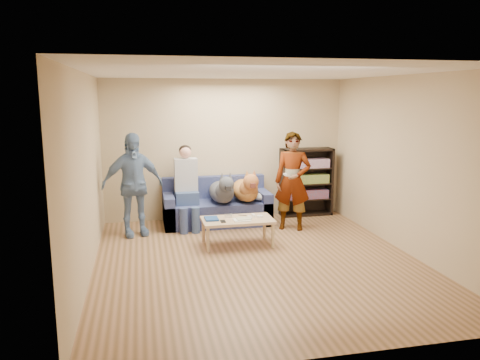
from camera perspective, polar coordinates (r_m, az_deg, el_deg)
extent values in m
plane|color=brown|center=(6.69, 2.19, -9.86)|extent=(5.00, 5.00, 0.00)
plane|color=white|center=(6.29, 2.36, 12.97)|extent=(5.00, 5.00, 0.00)
plane|color=tan|center=(8.78, -1.79, 3.75)|extent=(4.50, 0.00, 4.50)
plane|color=tan|center=(4.04, 11.12, -4.40)|extent=(4.50, 0.00, 4.50)
plane|color=tan|center=(6.21, -18.30, 0.43)|extent=(0.00, 5.00, 5.00)
plane|color=tan|center=(7.25, 19.77, 1.72)|extent=(0.00, 5.00, 5.00)
ellipsoid|color=#B8B9BD|center=(8.47, 2.71, -2.04)|extent=(0.38, 0.32, 0.13)
imported|color=gray|center=(8.08, 6.43, -0.14)|extent=(0.73, 0.62, 1.69)
imported|color=#6A8AAA|center=(7.87, -12.96, -0.57)|extent=(1.07, 0.65, 1.71)
cube|color=silver|center=(7.81, 5.52, 0.68)|extent=(0.05, 0.12, 0.03)
cube|color=navy|center=(7.23, -3.50, -4.72)|extent=(0.20, 0.26, 0.03)
cube|color=white|center=(7.17, 0.25, -4.88)|extent=(0.26, 0.20, 0.02)
cube|color=#BAB695|center=(7.19, 0.45, -4.72)|extent=(0.22, 0.17, 0.01)
cube|color=silver|center=(7.34, -1.42, -4.38)|extent=(0.11, 0.06, 0.05)
cube|color=white|center=(7.41, 1.66, -4.33)|extent=(0.04, 0.13, 0.03)
cube|color=white|center=(7.35, 2.41, -4.44)|extent=(0.09, 0.06, 0.03)
cylinder|color=silver|center=(7.28, 1.27, -4.63)|extent=(0.07, 0.07, 0.02)
cylinder|color=silver|center=(7.35, 1.13, -4.47)|extent=(0.07, 0.07, 0.02)
cylinder|color=orange|center=(7.10, -0.20, -5.06)|extent=(0.13, 0.06, 0.01)
cylinder|color=black|center=(7.45, 0.31, -4.32)|extent=(0.13, 0.08, 0.01)
cube|color=black|center=(7.10, -2.09, -5.05)|extent=(0.07, 0.12, 0.02)
cube|color=#515B93|center=(8.50, -2.86, -3.96)|extent=(1.90, 0.85, 0.42)
cube|color=#515B93|center=(8.74, -3.24, -0.82)|extent=(1.90, 0.18, 0.40)
cube|color=#515B93|center=(8.39, -8.68, -3.69)|extent=(0.18, 0.85, 0.58)
cube|color=#515B93|center=(8.66, 2.77, -3.15)|extent=(0.18, 0.85, 0.58)
cube|color=#3A5181|center=(8.28, -6.50, -2.12)|extent=(0.40, 0.38, 0.22)
cylinder|color=#3D5588|center=(7.95, -6.87, -5.05)|extent=(0.14, 0.14, 0.47)
cylinder|color=#415A8F|center=(7.97, -5.43, -4.99)|extent=(0.14, 0.14, 0.47)
cube|color=silver|center=(8.31, -6.63, 0.65)|extent=(0.40, 0.24, 0.58)
sphere|color=#E09B86|center=(8.25, -6.68, 3.39)|extent=(0.21, 0.21, 0.21)
ellipsoid|color=black|center=(8.28, -6.71, 3.62)|extent=(0.22, 0.22, 0.19)
ellipsoid|color=#4D4F58|center=(8.33, -2.28, -1.47)|extent=(0.42, 0.89, 0.37)
sphere|color=#45484F|center=(8.00, -1.89, -1.33)|extent=(0.32, 0.32, 0.32)
sphere|color=#4D5057|center=(7.80, -1.67, -0.53)|extent=(0.26, 0.26, 0.26)
cube|color=black|center=(7.69, -1.50, -0.97)|extent=(0.08, 0.12, 0.07)
cone|color=#494D52|center=(7.79, -2.20, 0.47)|extent=(0.08, 0.08, 0.12)
cone|color=#474951|center=(7.82, -1.21, 0.50)|extent=(0.08, 0.08, 0.12)
cylinder|color=#52555D|center=(8.75, -2.76, -1.14)|extent=(0.05, 0.29, 0.17)
ellipsoid|color=#C78C3C|center=(8.44, 0.61, -1.26)|extent=(0.44, 0.92, 0.38)
sphere|color=#AE6D35|center=(8.14, 1.07, -1.06)|extent=(0.33, 0.33, 0.33)
sphere|color=#B17036|center=(7.95, 1.34, -0.21)|extent=(0.27, 0.27, 0.27)
cube|color=#5A291F|center=(7.85, 1.53, -0.64)|extent=(0.08, 0.13, 0.08)
cone|color=#BD7739|center=(7.94, 0.86, 0.79)|extent=(0.08, 0.08, 0.13)
cone|color=#AE5735|center=(7.97, 1.75, 0.82)|extent=(0.08, 0.08, 0.13)
cylinder|color=#AA7934|center=(8.82, 0.05, -1.00)|extent=(0.05, 0.30, 0.18)
cube|color=#D2B781|center=(7.26, -0.31, -4.91)|extent=(1.10, 0.60, 0.04)
cylinder|color=tan|center=(7.00, -3.92, -7.31)|extent=(0.05, 0.05, 0.38)
cylinder|color=tan|center=(7.20, 4.03, -6.80)|extent=(0.05, 0.05, 0.38)
cylinder|color=tan|center=(7.48, -4.48, -6.16)|extent=(0.05, 0.05, 0.38)
cylinder|color=tan|center=(7.67, 2.99, -5.73)|extent=(0.05, 0.05, 0.38)
cube|color=black|center=(8.96, 5.19, -0.36)|extent=(0.04, 0.34, 1.30)
cube|color=black|center=(9.29, 10.85, -0.12)|extent=(0.04, 0.34, 1.30)
cube|color=black|center=(9.02, 8.18, 3.70)|extent=(1.00, 0.34, 0.04)
cube|color=black|center=(9.25, 7.97, -4.08)|extent=(1.00, 0.34, 0.04)
cube|color=black|center=(9.26, 7.73, -0.06)|extent=(1.00, 0.02, 1.30)
cube|color=black|center=(9.18, 8.02, -2.26)|extent=(0.94, 0.32, 0.03)
cube|color=black|center=(9.12, 8.07, -0.42)|extent=(0.94, 0.32, 0.02)
cube|color=black|center=(9.07, 8.12, 1.44)|extent=(0.94, 0.32, 0.02)
cube|color=#B23333|center=(9.14, 8.08, -1.69)|extent=(0.84, 0.24, 0.17)
cube|color=gold|center=(9.08, 8.13, 0.16)|extent=(0.84, 0.24, 0.17)
cube|color=#994C99|center=(9.04, 8.18, 2.03)|extent=(0.84, 0.24, 0.17)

